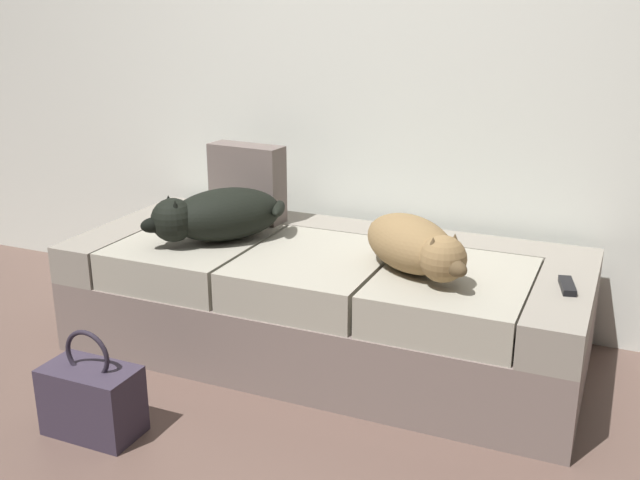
% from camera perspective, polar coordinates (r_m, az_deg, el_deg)
% --- Properties ---
extents(couch, '(2.05, 0.87, 0.45)m').
position_cam_1_polar(couch, '(3.02, 0.39, -4.74)').
color(couch, slate).
rests_on(couch, ground).
extents(dog_dark, '(0.50, 0.56, 0.21)m').
position_cam_1_polar(dog_dark, '(3.03, -7.96, 1.92)').
color(dog_dark, black).
rests_on(dog_dark, couch).
extents(dog_tan, '(0.52, 0.47, 0.20)m').
position_cam_1_polar(dog_tan, '(2.68, 7.37, -0.43)').
color(dog_tan, olive).
rests_on(dog_tan, couch).
extents(tv_remote, '(0.08, 0.16, 0.02)m').
position_cam_1_polar(tv_remote, '(2.67, 18.59, -3.38)').
color(tv_remote, black).
rests_on(tv_remote, couch).
extents(throw_pillow, '(0.35, 0.15, 0.34)m').
position_cam_1_polar(throw_pillow, '(3.30, -5.66, 4.44)').
color(throw_pillow, '#665953').
rests_on(throw_pillow, couch).
extents(handbag, '(0.32, 0.18, 0.38)m').
position_cam_1_polar(handbag, '(2.63, -17.23, -11.67)').
color(handbag, '#352C3C').
rests_on(handbag, ground).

